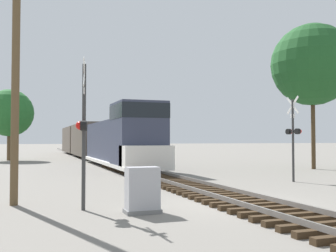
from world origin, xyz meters
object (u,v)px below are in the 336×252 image
at_px(freight_train, 92,140).
at_px(crossing_signal_near, 83,127).
at_px(crossing_signal_far, 293,134).
at_px(utility_pole, 16,54).
at_px(relay_cabinet, 142,190).
at_px(tree_mid_background, 9,113).
at_px(tree_far_right, 312,65).

xyz_separation_m(freight_train, crossing_signal_near, (-5.22, -32.83, 0.47)).
xyz_separation_m(freight_train, crossing_signal_far, (6.13, -28.17, 0.39)).
distance_m(freight_train, utility_pole, 32.11).
bearing_deg(utility_pole, crossing_signal_far, 12.49).
height_order(crossing_signal_far, relay_cabinet, crossing_signal_far).
xyz_separation_m(crossing_signal_near, tree_mid_background, (-3.54, 32.16, 2.44)).
bearing_deg(crossing_signal_near, freight_train, -179.07).
xyz_separation_m(crossing_signal_near, tree_far_right, (18.36, 11.53, 5.21)).
height_order(crossing_signal_near, crossing_signal_far, crossing_signal_near).
bearing_deg(tree_mid_background, tree_far_right, -43.29).
bearing_deg(tree_far_right, relay_cabinet, -143.03).
bearing_deg(utility_pole, tree_mid_background, 92.84).
relative_size(crossing_signal_near, tree_far_right, 0.43).
height_order(relay_cabinet, tree_mid_background, tree_mid_background).
relative_size(crossing_signal_far, relay_cabinet, 3.25).
distance_m(relay_cabinet, utility_pole, 6.32).
relative_size(crossing_signal_near, relay_cabinet, 3.45).
xyz_separation_m(relay_cabinet, tree_far_right, (16.75, 12.61, 7.11)).
bearing_deg(relay_cabinet, tree_mid_background, 98.81).
distance_m(crossing_signal_far, tree_mid_background, 31.38).
xyz_separation_m(relay_cabinet, tree_mid_background, (-5.15, 33.24, 4.33)).
bearing_deg(tree_mid_background, utility_pole, -87.16).
bearing_deg(tree_mid_background, crossing_signal_near, -83.72).
xyz_separation_m(crossing_signal_far, tree_mid_background, (-14.89, 27.51, 2.51)).
height_order(crossing_signal_far, tree_mid_background, tree_mid_background).
bearing_deg(tree_mid_background, crossing_signal_far, -61.57).
bearing_deg(freight_train, relay_cabinet, -96.07).
relative_size(freight_train, tree_far_right, 4.30).
relative_size(freight_train, utility_pole, 4.77).
bearing_deg(relay_cabinet, utility_pole, 142.73).
relative_size(utility_pole, tree_far_right, 0.90).
height_order(freight_train, crossing_signal_near, crossing_signal_near).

